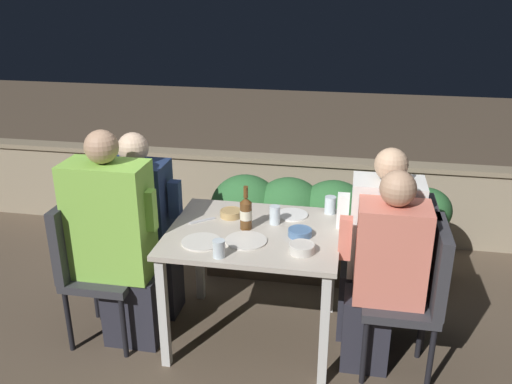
% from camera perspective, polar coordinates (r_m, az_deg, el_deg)
% --- Properties ---
extents(ground_plane, '(16.00, 16.00, 0.00)m').
position_cam_1_polar(ground_plane, '(3.56, -0.19, -14.82)').
color(ground_plane, brown).
extents(parapet_wall, '(9.00, 0.18, 0.70)m').
position_cam_1_polar(parapet_wall, '(4.72, 3.26, -0.31)').
color(parapet_wall, gray).
rests_on(parapet_wall, ground_plane).
extents(dining_table, '(1.01, 0.83, 0.74)m').
position_cam_1_polar(dining_table, '(3.22, -0.20, -5.63)').
color(dining_table, '#BCB2A3').
rests_on(dining_table, ground_plane).
extents(planter_hedge, '(1.19, 0.47, 0.76)m').
position_cam_1_polar(planter_hedge, '(4.05, 3.46, -3.15)').
color(planter_hedge, brown).
rests_on(planter_hedge, ground_plane).
extents(chair_left_near, '(0.42, 0.41, 0.91)m').
position_cam_1_polar(chair_left_near, '(3.43, -17.25, -6.62)').
color(chair_left_near, '#333338').
rests_on(chair_left_near, ground_plane).
extents(person_green_blouse, '(0.52, 0.26, 1.35)m').
position_cam_1_polar(person_green_blouse, '(3.29, -14.47, -5.09)').
color(person_green_blouse, '#282833').
rests_on(person_green_blouse, ground_plane).
extents(chair_left_far, '(0.42, 0.41, 0.91)m').
position_cam_1_polar(chair_left_far, '(3.68, -14.42, -4.34)').
color(chair_left_far, '#333338').
rests_on(chair_left_far, ground_plane).
extents(person_navy_jumper, '(0.48, 0.26, 1.25)m').
position_cam_1_polar(person_navy_jumper, '(3.57, -11.64, -3.51)').
color(person_navy_jumper, '#282833').
rests_on(person_navy_jumper, ground_plane).
extents(chair_right_near, '(0.42, 0.41, 0.91)m').
position_cam_1_polar(chair_right_near, '(3.13, 16.78, -9.48)').
color(chair_right_near, '#333338').
rests_on(chair_right_near, ground_plane).
extents(person_coral_top, '(0.47, 0.26, 1.21)m').
position_cam_1_polar(person_coral_top, '(3.08, 13.19, -8.34)').
color(person_coral_top, '#282833').
rests_on(person_coral_top, ground_plane).
extents(chair_right_far, '(0.42, 0.41, 0.91)m').
position_cam_1_polar(chair_right_far, '(3.37, 15.94, -6.99)').
color(chair_right_far, '#333338').
rests_on(chair_right_far, ground_plane).
extents(person_white_polo, '(0.49, 0.26, 1.24)m').
position_cam_1_polar(person_white_polo, '(3.32, 12.67, -5.67)').
color(person_white_polo, '#282833').
rests_on(person_white_polo, ground_plane).
extents(beer_bottle, '(0.07, 0.07, 0.27)m').
position_cam_1_polar(beer_bottle, '(3.16, -1.07, -2.20)').
color(beer_bottle, brown).
rests_on(beer_bottle, dining_table).
extents(plate_0, '(0.24, 0.24, 0.01)m').
position_cam_1_polar(plate_0, '(3.05, -1.06, -5.13)').
color(plate_0, silver).
rests_on(plate_0, dining_table).
extents(plate_1, '(0.20, 0.20, 0.01)m').
position_cam_1_polar(plate_1, '(3.38, 3.81, -2.39)').
color(plate_1, white).
rests_on(plate_1, dining_table).
extents(plate_2, '(0.23, 0.23, 0.01)m').
position_cam_1_polar(plate_2, '(3.06, -5.76, -5.24)').
color(plate_2, silver).
rests_on(plate_2, dining_table).
extents(bowl_0, '(0.14, 0.14, 0.04)m').
position_cam_1_polar(bowl_0, '(3.36, -2.65, -2.21)').
color(bowl_0, tan).
rests_on(bowl_0, dining_table).
extents(bowl_1, '(0.14, 0.14, 0.04)m').
position_cam_1_polar(bowl_1, '(3.12, 4.65, -4.22)').
color(bowl_1, '#4C709E').
rests_on(bowl_1, dining_table).
extents(bowl_2, '(0.14, 0.14, 0.05)m').
position_cam_1_polar(bowl_2, '(2.94, 4.85, -5.86)').
color(bowl_2, beige).
rests_on(bowl_2, dining_table).
extents(glass_cup_0, '(0.06, 0.06, 0.11)m').
position_cam_1_polar(glass_cup_0, '(3.25, 1.99, -2.43)').
color(glass_cup_0, silver).
rests_on(glass_cup_0, dining_table).
extents(glass_cup_1, '(0.07, 0.07, 0.11)m').
position_cam_1_polar(glass_cup_1, '(3.42, 7.83, -1.36)').
color(glass_cup_1, silver).
rests_on(glass_cup_1, dining_table).
extents(glass_cup_2, '(0.07, 0.07, 0.10)m').
position_cam_1_polar(glass_cup_2, '(2.88, -3.93, -5.97)').
color(glass_cup_2, silver).
rests_on(glass_cup_2, dining_table).
extents(fork_0, '(0.14, 0.12, 0.01)m').
position_cam_1_polar(fork_0, '(3.31, -5.67, -3.03)').
color(fork_0, silver).
rests_on(fork_0, dining_table).
extents(potted_plant, '(0.35, 0.35, 0.75)m').
position_cam_1_polar(potted_plant, '(4.04, 17.29, -3.57)').
color(potted_plant, '#9E5638').
rests_on(potted_plant, ground_plane).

